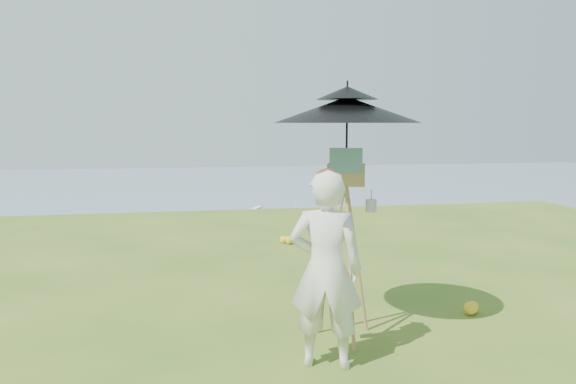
{
  "coord_description": "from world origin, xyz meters",
  "views": [
    {
      "loc": [
        -1.8,
        -5.45,
        1.92
      ],
      "look_at": [
        -0.46,
        1.71,
        1.03
      ],
      "focal_mm": 35.0,
      "sensor_mm": 36.0,
      "label": 1
    }
  ],
  "objects": [
    {
      "name": "ground",
      "position": [
        0.0,
        0.0,
        0.0
      ],
      "size": [
        14.0,
        14.0,
        0.0
      ],
      "primitive_type": "plane",
      "color": "#3D681D",
      "rests_on": "ground"
    },
    {
      "name": "shoreline_tier",
      "position": [
        0.0,
        75.0,
        -36.0
      ],
      "size": [
        170.0,
        28.0,
        8.0
      ],
      "primitive_type": "cube",
      "color": "slate",
      "rests_on": "bay_water"
    },
    {
      "name": "bay_water",
      "position": [
        0.0,
        240.0,
        -34.0
      ],
      "size": [
        700.0,
        700.0,
        0.0
      ],
      "primitive_type": "plane",
      "color": "#758AA8",
      "rests_on": "ground"
    },
    {
      "name": "slope_trees",
      "position": [
        0.0,
        35.0,
        -15.0
      ],
      "size": [
        110.0,
        50.0,
        6.0
      ],
      "primitive_type": null,
      "color": "#254815",
      "rests_on": "forest_slope"
    },
    {
      "name": "harbor_town",
      "position": [
        0.0,
        75.0,
        -29.5
      ],
      "size": [
        110.0,
        22.0,
        5.0
      ],
      "primitive_type": null,
      "color": "silver",
      "rests_on": "shoreline_tier"
    },
    {
      "name": "moored_boats",
      "position": [
        -12.5,
        161.0,
        -33.65
      ],
      "size": [
        140.0,
        140.0,
        0.7
      ],
      "primitive_type": null,
      "color": "white",
      "rests_on": "bay_water"
    },
    {
      "name": "wildflowers",
      "position": [
        0.0,
        0.25,
        0.06
      ],
      "size": [
        10.0,
        10.5,
        0.12
      ],
      "primitive_type": null,
      "color": "gold",
      "rests_on": "ground"
    },
    {
      "name": "painter",
      "position": [
        -0.72,
        -1.29,
        0.79
      ],
      "size": [
        0.67,
        0.55,
        1.57
      ],
      "primitive_type": "imported",
      "rotation": [
        0.0,
        0.0,
        2.8
      ],
      "color": "silver",
      "rests_on": "ground"
    },
    {
      "name": "field_easel",
      "position": [
        -0.41,
        -0.76,
        0.86
      ],
      "size": [
        0.83,
        0.83,
        1.72
      ],
      "primitive_type": null,
      "rotation": [
        0.0,
        0.0,
        -0.34
      ],
      "color": "#B07F49",
      "rests_on": "ground"
    },
    {
      "name": "sun_umbrella",
      "position": [
        -0.4,
        -0.73,
        1.85
      ],
      "size": [
        1.68,
        1.68,
        0.88
      ],
      "primitive_type": null,
      "rotation": [
        0.0,
        0.0,
        -0.41
      ],
      "color": "black",
      "rests_on": "field_easel"
    },
    {
      "name": "painter_cap",
      "position": [
        -0.72,
        -1.29,
        1.53
      ],
      "size": [
        0.27,
        0.29,
        0.1
      ],
      "primitive_type": null,
      "rotation": [
        0.0,
        0.0,
        -0.4
      ],
      "color": "pink",
      "rests_on": "painter"
    }
  ]
}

